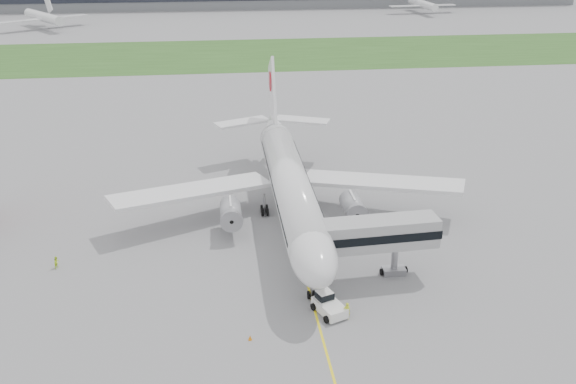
{
  "coord_description": "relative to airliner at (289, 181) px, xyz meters",
  "views": [
    {
      "loc": [
        -9.51,
        -73.54,
        38.04
      ],
      "look_at": [
        -0.52,
        2.0,
        5.31
      ],
      "focal_mm": 40.0,
      "sensor_mm": 36.0,
      "label": 1
    }
  ],
  "objects": [
    {
      "name": "pushback_tug",
      "position": [
        1.35,
        -22.64,
        -4.74
      ],
      "size": [
        3.74,
        4.46,
        2.01
      ],
      "rotation": [
        0.0,
        0.0,
        0.38
      ],
      "color": "white",
      "rests_on": "ground"
    },
    {
      "name": "safety_cone_left",
      "position": [
        -7.07,
        -26.52,
        -5.4
      ],
      "size": [
        0.39,
        0.39,
        0.53
      ],
      "primitive_type": "cone",
      "color": "orange",
      "rests_on": "ground"
    },
    {
      "name": "airliner",
      "position": [
        0.0,
        0.0,
        0.0
      ],
      "size": [
        48.13,
        53.95,
        17.88
      ],
      "color": "silver",
      "rests_on": "ground"
    },
    {
      "name": "control_tower",
      "position": [
        -90.0,
        227.13,
        -5.66
      ],
      "size": [
        12.0,
        12.0,
        56.0
      ],
      "primitive_type": null,
      "color": "slate",
      "rests_on": "ground"
    },
    {
      "name": "ground",
      "position": [
        0.0,
        -4.87,
        -5.66
      ],
      "size": [
        600.0,
        600.0,
        0.0
      ],
      "primitive_type": "plane",
      "color": "gray",
      "rests_on": "ground"
    },
    {
      "name": "distant_aircraft_right",
      "position": [
        80.79,
        195.02,
        -5.66
      ],
      "size": [
        31.23,
        28.13,
        11.12
      ],
      "primitive_type": null,
      "rotation": [
        0.0,
        0.0,
        0.09
      ],
      "color": "silver",
      "rests_on": "ground"
    },
    {
      "name": "grass_strip",
      "position": [
        0.0,
        115.13,
        -5.65
      ],
      "size": [
        600.0,
        50.0,
        0.02
      ],
      "primitive_type": "cube",
      "color": "#2C511E",
      "rests_on": "ground"
    },
    {
      "name": "safety_cone_right",
      "position": [
        0.5,
        -22.45,
        -5.39
      ],
      "size": [
        0.39,
        0.39,
        0.54
      ],
      "primitive_type": "cone",
      "color": "orange",
      "rests_on": "ground"
    },
    {
      "name": "ground_crew_near",
      "position": [
        3.02,
        -24.09,
        -4.7
      ],
      "size": [
        0.73,
        0.51,
        1.91
      ],
      "primitive_type": "imported",
      "rotation": [
        0.0,
        0.0,
        3.07
      ],
      "color": "#D0E025",
      "rests_on": "ground"
    },
    {
      "name": "distant_aircraft_left",
      "position": [
        -69.96,
        171.11,
        -5.66
      ],
      "size": [
        42.9,
        41.92,
        12.39
      ],
      "primitive_type": null,
      "rotation": [
        0.0,
        0.0,
        0.6
      ],
      "color": "silver",
      "rests_on": "ground"
    },
    {
      "name": "jet_bridge",
      "position": [
        6.01,
        -16.8,
        -0.05
      ],
      "size": [
        16.39,
        5.62,
        7.58
      ],
      "rotation": [
        0.0,
        0.0,
        0.06
      ],
      "color": "#9F9FA2",
      "rests_on": "ground"
    },
    {
      "name": "ground_crew_far",
      "position": [
        -28.71,
        -9.84,
        -4.91
      ],
      "size": [
        0.84,
        0.91,
        1.51
      ],
      "primitive_type": "imported",
      "rotation": [
        0.0,
        0.0,
        1.1
      ],
      "color": "#CFFA29",
      "rests_on": "ground"
    },
    {
      "name": "apron_markings",
      "position": [
        0.0,
        -9.87,
        -5.66
      ],
      "size": [
        70.0,
        70.0,
        0.04
      ],
      "primitive_type": null,
      "color": "yellow",
      "rests_on": "ground"
    }
  ]
}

